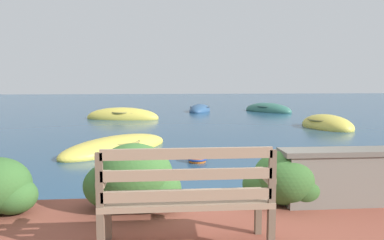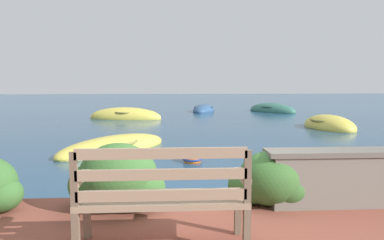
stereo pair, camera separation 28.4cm
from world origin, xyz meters
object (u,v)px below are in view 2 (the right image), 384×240
at_px(rowboat_outer, 272,111).
at_px(mooring_buoy, 192,159).
at_px(rowboat_mid, 329,126).
at_px(rowboat_far, 125,117).
at_px(rowboat_nearest, 114,148).
at_px(park_bench, 162,195).
at_px(rowboat_distant, 204,110).

height_order(rowboat_outer, mooring_buoy, rowboat_outer).
bearing_deg(mooring_buoy, rowboat_outer, 67.18).
distance_m(rowboat_mid, mooring_buoy, 7.22).
height_order(rowboat_mid, rowboat_far, rowboat_far).
height_order(rowboat_nearest, rowboat_outer, rowboat_outer).
bearing_deg(rowboat_outer, rowboat_far, 76.83).
bearing_deg(rowboat_nearest, mooring_buoy, -89.49).
bearing_deg(rowboat_far, mooring_buoy, -62.48).
bearing_deg(rowboat_nearest, park_bench, -128.21).
xyz_separation_m(rowboat_mid, rowboat_far, (-7.49, 3.60, 0.00)).
relative_size(rowboat_far, rowboat_outer, 1.11).
xyz_separation_m(rowboat_far, rowboat_distant, (3.74, 3.56, -0.01)).
bearing_deg(rowboat_nearest, rowboat_mid, -22.87).
xyz_separation_m(rowboat_mid, rowboat_outer, (-0.16, 6.70, -0.00)).
xyz_separation_m(park_bench, mooring_buoy, (0.54, 4.41, -0.64)).
relative_size(rowboat_nearest, rowboat_outer, 1.08).
height_order(rowboat_nearest, mooring_buoy, rowboat_nearest).
height_order(park_bench, rowboat_outer, park_bench).
bearing_deg(park_bench, rowboat_distant, 89.00).
distance_m(rowboat_nearest, rowboat_far, 7.24).
distance_m(park_bench, rowboat_mid, 11.07).
relative_size(park_bench, mooring_buoy, 3.67).
height_order(park_bench, rowboat_nearest, park_bench).
xyz_separation_m(rowboat_nearest, mooring_buoy, (1.81, -1.47, 0.01)).
distance_m(rowboat_nearest, mooring_buoy, 2.33).
height_order(rowboat_nearest, rowboat_mid, rowboat_mid).
bearing_deg(rowboat_mid, rowboat_outer, -9.31).
height_order(park_bench, rowboat_distant, park_bench).
xyz_separation_m(park_bench, rowboat_far, (-1.83, 13.10, -0.63)).
bearing_deg(rowboat_distant, rowboat_far, 150.70).
height_order(rowboat_nearest, rowboat_distant, rowboat_distant).
bearing_deg(park_bench, rowboat_far, 103.49).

